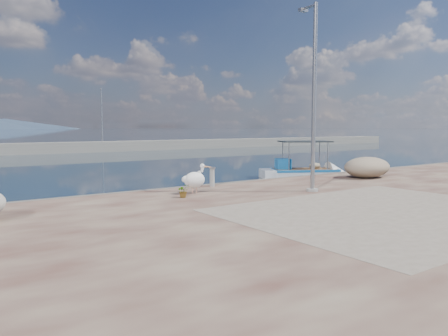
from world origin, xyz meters
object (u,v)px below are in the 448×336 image
Objects in this scene: pelican at (195,179)px; bollard_near at (212,176)px; boat_right at (304,174)px; lamp_post at (313,104)px.

pelican is 1.97m from bollard_near.
pelican reaches higher than bollard_near.
boat_right is 6.79× the size of bollard_near.
boat_right is 10.95m from pelican.
bollard_near is at bearing 125.42° from lamp_post.
boat_right is 0.77× the size of lamp_post.
boat_right is at bearing 46.38° from lamp_post.
lamp_post reaches higher than bollard_near.
boat_right is 9.06m from bollard_near.
pelican is at bearing -130.00° from boat_right.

